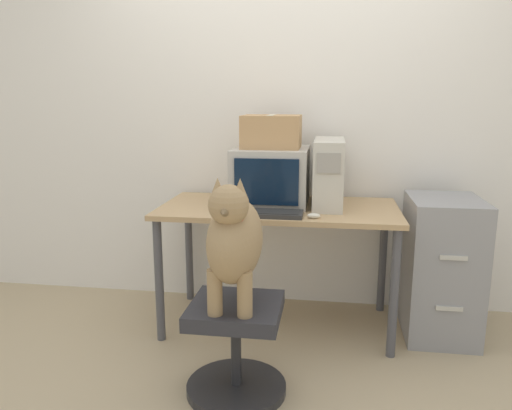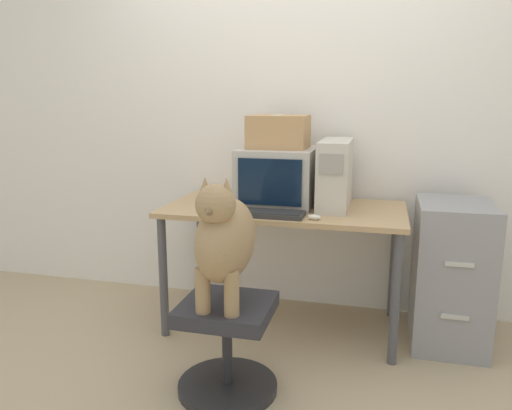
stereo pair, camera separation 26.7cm
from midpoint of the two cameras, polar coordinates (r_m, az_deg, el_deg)
The scene contains 11 objects.
ground_plane at distance 2.93m, azimuth -0.99°, elevation -16.46°, with size 12.00×12.00×0.00m, color tan.
wall_back at distance 3.35m, azimuth 1.19°, elevation 10.42°, with size 8.00×0.05×2.60m.
desk at distance 3.01m, azimuth 0.10°, elevation -1.81°, with size 1.42×0.72×0.76m.
crt_monitor at distance 3.06m, azimuth -0.74°, elevation 3.35°, with size 0.45×0.48×0.34m.
pc_tower at distance 3.00m, azimuth 5.78°, elevation 3.68°, with size 0.17×0.50×0.40m.
keyboard at distance 2.76m, azimuth -1.94°, elevation -0.96°, with size 0.44×0.17×0.03m.
computer_mouse at distance 2.70m, azimuth 3.82°, elevation -1.27°, with size 0.07×0.04×0.03m.
office_chair at distance 2.48m, azimuth -5.51°, elevation -15.72°, with size 0.49×0.49×0.46m.
dog at distance 2.26m, azimuth -5.88°, elevation -3.82°, with size 0.24×0.52×0.61m.
filing_cabinet at distance 3.13m, azimuth 18.13°, elevation -6.83°, with size 0.41×0.53×0.83m.
cardboard_box at distance 3.03m, azimuth -0.74°, elevation 8.38°, with size 0.35×0.29×0.20m.
Camera 1 is at (0.30, -2.56, 1.40)m, focal length 35.00 mm.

